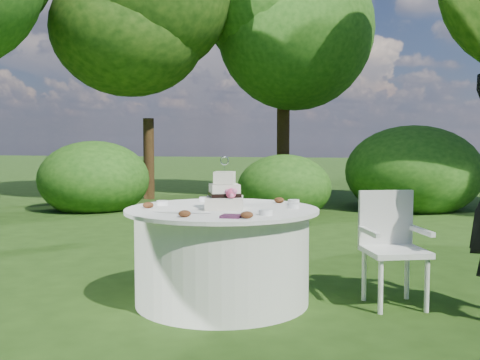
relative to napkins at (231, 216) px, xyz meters
name	(u,v)px	position (x,y,z in m)	size (l,w,h in m)	color
ground	(222,302)	(-0.21, 0.52, -0.78)	(80.00, 80.00, 0.00)	#1E390F
napkins	(231,216)	(0.00, 0.00, 0.00)	(0.14, 0.14, 0.02)	#491F3D
feather_plume	(182,212)	(-0.42, 0.15, 0.00)	(0.48, 0.07, 0.01)	silver
table	(222,255)	(-0.21, 0.52, -0.39)	(1.56, 1.56, 0.77)	silver
cake	(225,195)	(-0.17, 0.47, 0.10)	(0.34, 0.34, 0.42)	beige
chair	(391,239)	(1.12, 0.80, -0.26)	(0.58, 0.58, 0.91)	white
votives	(243,204)	(-0.07, 0.66, 0.01)	(1.20, 0.88, 0.04)	white
petal_cups	(216,208)	(-0.21, 0.32, 0.02)	(1.06, 1.15, 0.05)	#562D16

